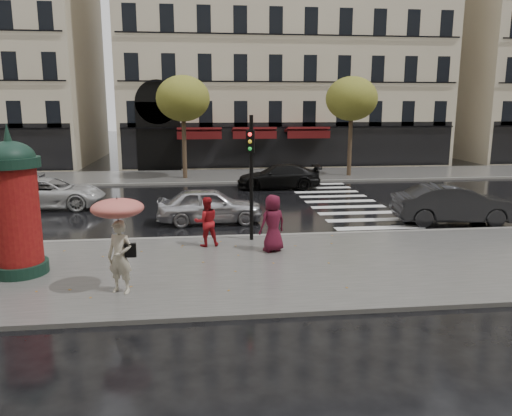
{
  "coord_description": "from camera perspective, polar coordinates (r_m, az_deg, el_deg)",
  "views": [
    {
      "loc": [
        -1.12,
        -14.61,
        4.84
      ],
      "look_at": [
        0.75,
        1.5,
        1.46
      ],
      "focal_mm": 35.0,
      "sensor_mm": 36.0,
      "label": 1
    }
  ],
  "objects": [
    {
      "name": "zebra_crossing",
      "position": [
        25.69,
        9.6,
        0.77
      ],
      "size": [
        3.6,
        11.75,
        0.01
      ],
      "primitive_type": "cube",
      "color": "silver",
      "rests_on": "ground"
    },
    {
      "name": "near_kerb",
      "position": [
        18.28,
        -2.88,
        -3.36
      ],
      "size": [
        90.0,
        0.25,
        0.14
      ],
      "primitive_type": "cube",
      "color": "slate",
      "rests_on": "ground"
    },
    {
      "name": "far_sidewalk",
      "position": [
        33.97,
        -4.67,
        3.65
      ],
      "size": [
        90.0,
        6.0,
        0.12
      ],
      "primitive_type": "cube",
      "color": "#474744",
      "rests_on": "ground"
    },
    {
      "name": "bldg_far_corner",
      "position": [
        45.64,
        2.59,
        19.92
      ],
      "size": [
        26.0,
        14.0,
        22.9
      ],
      "color": "#B7A88C",
      "rests_on": "ground"
    },
    {
      "name": "car_far_silver",
      "position": [
        30.6,
        -27.01,
        2.8
      ],
      "size": [
        4.39,
        1.83,
        1.49
      ],
      "primitive_type": "imported",
      "rotation": [
        0.0,
        0.0,
        -1.55
      ],
      "color": "#A1A1A5",
      "rests_on": "ground"
    },
    {
      "name": "woman_red",
      "position": [
        16.87,
        -5.7,
        -1.56
      ],
      "size": [
        0.92,
        0.78,
        1.68
      ],
      "primitive_type": "imported",
      "rotation": [
        0.0,
        0.0,
        3.33
      ],
      "color": "maroon",
      "rests_on": "near_sidewalk"
    },
    {
      "name": "car_darkgrey",
      "position": [
        22.09,
        21.71,
        0.42
      ],
      "size": [
        5.05,
        2.23,
        1.61
      ],
      "primitive_type": "imported",
      "rotation": [
        0.0,
        0.0,
        1.46
      ],
      "color": "black",
      "rests_on": "ground"
    },
    {
      "name": "woman_umbrella",
      "position": [
        12.91,
        -15.42,
        -2.38
      ],
      "size": [
        1.31,
        1.31,
        2.51
      ],
      "color": "#BFB59D",
      "rests_on": "near_sidewalk"
    },
    {
      "name": "car_white",
      "position": [
        25.53,
        -22.61,
        1.58
      ],
      "size": [
        5.19,
        2.42,
        1.44
      ],
      "primitive_type": "imported",
      "rotation": [
        0.0,
        0.0,
        1.58
      ],
      "color": "#BBBBBB",
      "rests_on": "ground"
    },
    {
      "name": "traffic_light",
      "position": [
        17.18,
        -0.57,
        4.85
      ],
      "size": [
        0.31,
        0.43,
        4.36
      ],
      "color": "black",
      "rests_on": "near_sidewalk"
    },
    {
      "name": "tree_far_right",
      "position": [
        34.14,
        10.87,
        12.13
      ],
      "size": [
        3.4,
        3.4,
        6.64
      ],
      "color": "#38281C",
      "rests_on": "ground"
    },
    {
      "name": "man_burgundy",
      "position": [
        16.18,
        1.93,
        -1.74
      ],
      "size": [
        1.08,
        0.92,
        1.88
      ],
      "primitive_type": "imported",
      "rotation": [
        0.0,
        0.0,
        3.57
      ],
      "color": "#4E0F21",
      "rests_on": "near_sidewalk"
    },
    {
      "name": "ground",
      "position": [
        15.43,
        -2.14,
        -6.5
      ],
      "size": [
        160.0,
        160.0,
        0.0
      ],
      "primitive_type": "plane",
      "color": "black",
      "rests_on": "ground"
    },
    {
      "name": "car_silver",
      "position": [
        20.7,
        -5.29,
        0.31
      ],
      "size": [
        4.36,
        1.79,
        1.48
      ],
      "primitive_type": "imported",
      "rotation": [
        0.0,
        0.0,
        1.58
      ],
      "color": "#B5B5BA",
      "rests_on": "ground"
    },
    {
      "name": "tree_far_left",
      "position": [
        32.62,
        -8.35,
        12.24
      ],
      "size": [
        3.4,
        3.4,
        6.64
      ],
      "color": "#38281C",
      "rests_on": "ground"
    },
    {
      "name": "morris_column",
      "position": [
        15.34,
        -25.92,
        0.48
      ],
      "size": [
        1.57,
        1.57,
        4.23
      ],
      "color": "black",
      "rests_on": "near_sidewalk"
    },
    {
      "name": "car_black",
      "position": [
        29.18,
        2.6,
        3.62
      ],
      "size": [
        4.95,
        2.27,
        1.4
      ],
      "primitive_type": "imported",
      "rotation": [
        0.0,
        0.0,
        -1.63
      ],
      "color": "black",
      "rests_on": "ground"
    },
    {
      "name": "far_kerb",
      "position": [
        31.0,
        -4.47,
        2.89
      ],
      "size": [
        90.0,
        0.25,
        0.14
      ],
      "primitive_type": "cube",
      "color": "slate",
      "rests_on": "ground"
    },
    {
      "name": "near_sidewalk",
      "position": [
        14.94,
        -1.99,
        -6.88
      ],
      "size": [
        90.0,
        7.0,
        0.12
      ],
      "primitive_type": "cube",
      "color": "#474744",
      "rests_on": "ground"
    }
  ]
}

